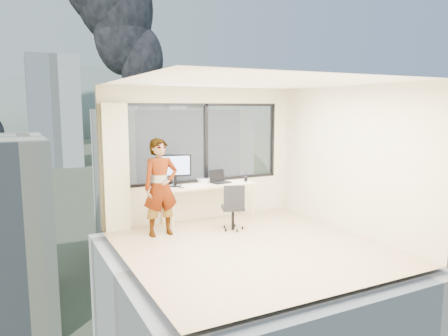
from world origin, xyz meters
TOP-DOWN VIEW (x-y plane):
  - floor at (0.00, 0.00)m, footprint 4.00×4.00m
  - ceiling at (0.00, 0.00)m, footprint 4.00×4.00m
  - wall_front at (0.00, -2.00)m, footprint 4.00×0.01m
  - wall_left at (-2.00, 0.00)m, footprint 0.01×4.00m
  - wall_right at (2.00, 0.00)m, footprint 0.01×4.00m
  - window_wall at (0.05, 2.00)m, footprint 3.30×0.16m
  - curtain at (-1.72, 1.88)m, footprint 0.45×0.14m
  - desk at (0.00, 1.66)m, footprint 1.80×0.60m
  - chair at (0.17, 0.97)m, footprint 0.58×0.58m
  - person at (-1.10, 1.27)m, footprint 0.63×0.43m
  - monitor at (-0.65, 1.75)m, footprint 0.63×0.27m
  - game_console at (0.05, 1.91)m, footprint 0.33×0.29m
  - laptop at (0.27, 1.67)m, footprint 0.43×0.44m
  - cellphone at (-0.61, 1.53)m, footprint 0.11×0.07m
  - pen_cup at (0.80, 1.61)m, footprint 0.09×0.09m
  - handbag at (0.33, 1.87)m, footprint 0.24×0.13m
  - exterior_ground at (0.00, 120.00)m, footprint 400.00×400.00m
  - near_bldg_b at (12.00, 38.00)m, footprint 14.00×13.00m
  - near_bldg_c at (30.00, 28.00)m, footprint 12.00×10.00m
  - far_tower_b at (8.00, 120.00)m, footprint 13.00×13.00m
  - far_tower_c at (45.00, 140.00)m, footprint 15.00×15.00m
  - hill_b at (100.00, 320.00)m, footprint 300.00×220.00m
  - tree_b at (4.00, 18.00)m, footprint 7.60×7.60m
  - tree_c at (22.00, 40.00)m, footprint 8.40×8.40m
  - smoke_plume_b at (55.00, 170.00)m, footprint 30.00×18.00m

SIDE VIEW (x-z plane):
  - exterior_ground at x=0.00m, z-range -14.02..-13.98m
  - hill_b at x=100.00m, z-range -62.00..34.00m
  - tree_b at x=4.00m, z-range -14.00..-5.00m
  - near_bldg_c at x=30.00m, z-range -14.00..-4.00m
  - tree_c at x=22.00m, z-range -14.00..-4.00m
  - near_bldg_b at x=12.00m, z-range -14.00..2.00m
  - far_tower_c at x=45.00m, z-range -14.00..12.00m
  - floor at x=0.00m, z-range -0.01..0.01m
  - desk at x=0.00m, z-range 0.00..0.75m
  - chair at x=0.17m, z-range 0.00..0.87m
  - cellphone at x=-0.61m, z-range 0.75..0.76m
  - game_console at x=0.05m, z-range 0.75..0.82m
  - pen_cup at x=0.80m, z-range 0.75..0.84m
  - handbag at x=0.33m, z-range 0.75..0.93m
  - person at x=-1.10m, z-range 0.00..1.70m
  - laptop at x=0.27m, z-range 0.75..0.98m
  - far_tower_b at x=8.00m, z-range -14.00..16.00m
  - monitor at x=-0.65m, z-range 0.75..1.37m
  - curtain at x=-1.72m, z-range 0.00..2.30m
  - wall_front at x=0.00m, z-range 0.00..2.60m
  - wall_left at x=-2.00m, z-range 0.00..2.60m
  - wall_right at x=2.00m, z-range 0.00..2.60m
  - window_wall at x=0.05m, z-range 0.75..2.30m
  - ceiling at x=0.00m, z-range 2.60..2.60m
  - smoke_plume_b at x=55.00m, z-range -8.00..62.00m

